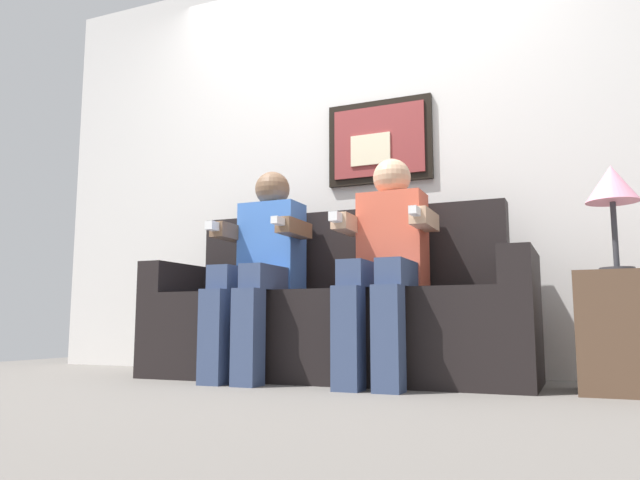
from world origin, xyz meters
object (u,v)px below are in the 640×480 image
couch (333,319)px  side_table_right (628,333)px  table_lamp (612,189)px  person_on_right (386,256)px  person_on_left (261,262)px

couch → side_table_right: (1.36, -0.11, -0.06)m
couch → table_lamp: size_ratio=4.37×
person_on_right → person_on_left: bearing=180.0°
couch → person_on_left: person_on_left is taller
couch → table_lamp: bearing=-5.0°
person_on_left → table_lamp: size_ratio=2.41×
person_on_left → side_table_right: 1.73m
couch → side_table_right: 1.36m
person_on_left → side_table_right: bearing=2.1°
couch → person_on_right: person_on_right is taller
couch → person_on_left: 0.48m
person_on_right → couch: bearing=153.6°
side_table_right → person_on_left: bearing=-177.9°
person_on_left → person_on_right: (0.68, 0.00, 0.00)m
person_on_left → person_on_right: same height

